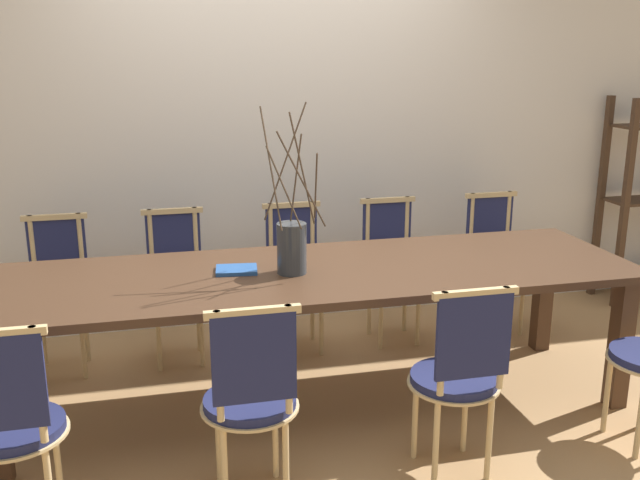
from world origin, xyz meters
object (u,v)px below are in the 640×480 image
(dining_table, at_px, (320,284))
(chair_far_center, at_px, (296,271))
(vase_centerpiece, at_px, (292,245))
(book_stack, at_px, (237,270))
(chair_near_center, at_px, (459,372))

(dining_table, xyz_separation_m, chair_far_center, (0.03, 0.75, -0.17))
(vase_centerpiece, height_order, book_stack, vase_centerpiece)
(vase_centerpiece, bearing_deg, chair_near_center, -52.69)
(vase_centerpiece, bearing_deg, dining_table, 8.56)
(chair_far_center, bearing_deg, dining_table, 87.77)
(chair_near_center, bearing_deg, dining_table, 118.72)
(dining_table, relative_size, book_stack, 14.65)
(book_stack, bearing_deg, dining_table, -8.37)
(chair_far_center, distance_m, vase_centerpiece, 0.88)
(dining_table, relative_size, chair_near_center, 3.57)
(vase_centerpiece, bearing_deg, book_stack, 162.60)
(book_stack, bearing_deg, chair_far_center, 58.01)
(dining_table, bearing_deg, chair_near_center, -61.28)
(chair_near_center, relative_size, book_stack, 4.10)
(dining_table, bearing_deg, chair_far_center, 87.77)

